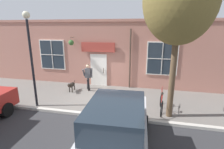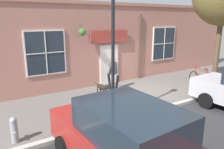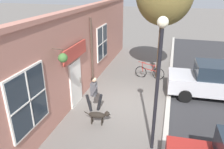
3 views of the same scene
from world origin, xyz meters
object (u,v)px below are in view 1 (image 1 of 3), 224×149
at_px(pedestrian_walking, 88,75).
at_px(street_lamp, 30,46).
at_px(dog_on_leash, 71,85).
at_px(parked_car_mid_block, 116,129).
at_px(leaning_bicycle, 161,103).
at_px(street_tree_by_curb, 179,2).

bearing_deg(pedestrian_walking, street_lamp, -32.32).
height_order(pedestrian_walking, dog_on_leash, pedestrian_walking).
xyz_separation_m(parked_car_mid_block, street_lamp, (-2.52, -4.53, 2.07)).
height_order(leaning_bicycle, street_lamp, street_lamp).
relative_size(street_tree_by_curb, street_lamp, 1.44).
height_order(dog_on_leash, leaning_bicycle, leaning_bicycle).
relative_size(dog_on_leash, street_lamp, 0.25).
distance_m(street_tree_by_curb, street_lamp, 6.54).
distance_m(parked_car_mid_block, street_lamp, 5.58).
relative_size(dog_on_leash, leaning_bicycle, 0.63).
bearing_deg(street_tree_by_curb, pedestrian_walking, -117.56).
distance_m(dog_on_leash, street_lamp, 3.47).
bearing_deg(leaning_bicycle, parked_car_mid_block, -24.11).
height_order(leaning_bicycle, parked_car_mid_block, parked_car_mid_block).
bearing_deg(street_tree_by_curb, street_lamp, -87.01).
xyz_separation_m(street_tree_by_curb, leaning_bicycle, (-0.46, -0.29, -4.29)).
height_order(dog_on_leash, street_tree_by_curb, street_tree_by_curb).
bearing_deg(street_lamp, pedestrian_walking, 147.68).
bearing_deg(parked_car_mid_block, dog_on_leash, -142.02).
xyz_separation_m(pedestrian_walking, leaning_bicycle, (1.92, 4.29, -0.60)).
bearing_deg(street_tree_by_curb, parked_car_mid_block, -31.84).
height_order(pedestrian_walking, leaning_bicycle, pedestrian_walking).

